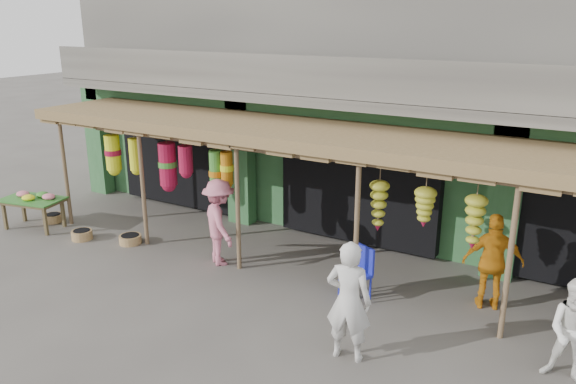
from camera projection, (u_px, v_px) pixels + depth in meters
The scene contains 12 objects.
ground at pixel (310, 281), 10.68m from camera, with size 80.00×80.00×0.00m, color #514C47.
building at pixel (407, 79), 13.67m from camera, with size 16.40×6.80×7.00m.
awning at pixel (324, 140), 10.65m from camera, with size 14.00×2.70×2.79m.
flower_table at pixel (33, 200), 13.21m from camera, with size 1.57×1.11×0.86m.
blue_chair at pixel (359, 270), 9.93m from camera, with size 0.60×0.61×0.96m.
basket_left at pixel (53, 218), 13.78m from camera, with size 0.45×0.45×0.19m, color olive.
basket_mid at pixel (130, 239), 12.45m from camera, with size 0.49×0.49×0.19m, color #916541.
basket_right at pixel (82, 235), 12.68m from camera, with size 0.46×0.46×0.21m, color #A67C4D.
person_front at pixel (349, 301), 8.03m from camera, with size 0.67×0.44×1.84m, color silver.
person_right at pixel (576, 333), 7.52m from camera, with size 0.74×0.58×1.52m, color white.
person_vendor at pixel (493, 262), 9.48m from camera, with size 1.00×0.42×1.70m, color orange.
person_shopper at pixel (219, 222), 11.22m from camera, with size 1.14×0.66×1.77m, color #D57187.
Camera 1 is at (4.56, -8.55, 4.81)m, focal length 35.00 mm.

